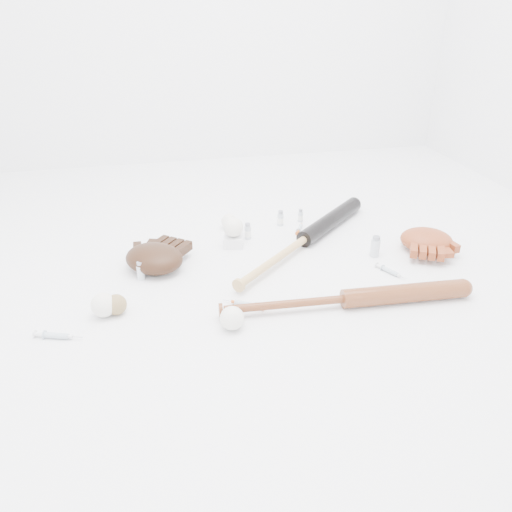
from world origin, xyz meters
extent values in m
plane|color=white|center=(0.00, 0.00, 0.00)|extent=(3.00, 3.00, 0.00)
cube|color=yellow|center=(-0.43, 0.25, 0.00)|extent=(0.10, 0.11, 0.01)
cube|color=white|center=(-0.06, 0.27, 0.02)|extent=(0.10, 0.10, 0.04)
sphere|color=white|center=(-0.06, 0.27, 0.08)|extent=(0.08, 0.08, 0.08)
sphere|color=white|center=(-0.56, -0.14, 0.04)|extent=(0.08, 0.08, 0.08)
sphere|color=white|center=(-0.05, 0.45, 0.03)|extent=(0.07, 0.07, 0.07)
sphere|color=white|center=(-0.17, -0.29, 0.04)|extent=(0.08, 0.08, 0.08)
sphere|color=olive|center=(-0.52, -0.13, 0.03)|extent=(0.07, 0.07, 0.07)
cylinder|color=silver|center=(0.28, 0.45, 0.03)|extent=(0.02, 0.02, 0.06)
cylinder|color=silver|center=(0.18, 0.43, 0.04)|extent=(0.03, 0.03, 0.07)
cylinder|color=silver|center=(0.01, 0.33, 0.04)|extent=(0.03, 0.03, 0.07)
cylinder|color=silver|center=(0.47, 0.06, 0.04)|extent=(0.04, 0.04, 0.09)
cylinder|color=silver|center=(-0.44, 0.08, 0.04)|extent=(0.03, 0.03, 0.07)
camera|label=1|loc=(-0.37, -1.56, 0.94)|focal=35.00mm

